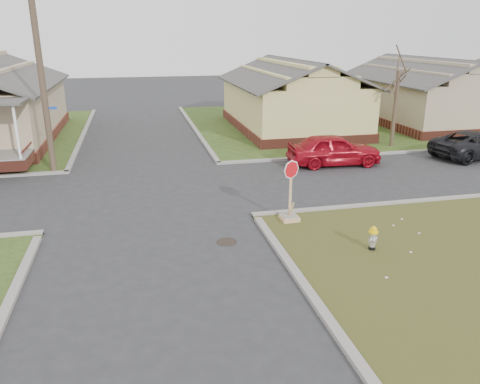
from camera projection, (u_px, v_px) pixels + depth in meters
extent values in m
plane|color=#2A2A2D|center=(155.00, 242.00, 14.62)|extent=(120.00, 120.00, 0.00)
cube|color=#2C4217|center=(433.00, 118.00, 35.84)|extent=(37.00, 19.00, 0.05)
cylinder|color=black|center=(227.00, 242.00, 14.62)|extent=(0.64, 0.64, 0.01)
cube|color=maroon|center=(290.00, 125.00, 31.85)|extent=(7.20, 11.20, 0.60)
cube|color=#EDDE8B|center=(291.00, 101.00, 31.34)|extent=(7.00, 11.00, 2.60)
cube|color=maroon|center=(421.00, 119.00, 33.95)|extent=(7.20, 11.20, 0.60)
cube|color=tan|center=(424.00, 97.00, 33.44)|extent=(7.00, 11.00, 2.60)
cylinder|color=#473729|center=(41.00, 74.00, 20.51)|extent=(0.28, 0.28, 9.00)
cylinder|color=#473729|center=(395.00, 109.00, 26.28)|extent=(0.22, 0.22, 4.20)
cylinder|color=black|center=(372.00, 248.00, 14.00)|extent=(0.21, 0.21, 0.09)
cylinder|color=silver|center=(373.00, 240.00, 13.92)|extent=(0.18, 0.18, 0.43)
sphere|color=silver|center=(373.00, 233.00, 13.85)|extent=(0.18, 0.18, 0.18)
cylinder|color=yellow|center=(373.00, 232.00, 13.84)|extent=(0.28, 0.28, 0.06)
cylinder|color=yellow|center=(374.00, 230.00, 13.82)|extent=(0.21, 0.21, 0.09)
sphere|color=yellow|center=(374.00, 228.00, 13.80)|extent=(0.14, 0.14, 0.14)
cube|color=tan|center=(289.00, 218.00, 16.19)|extent=(0.60, 0.60, 0.14)
cube|color=gray|center=(289.00, 216.00, 16.16)|extent=(0.48, 0.48, 0.04)
cube|color=tan|center=(290.00, 190.00, 15.86)|extent=(0.09, 0.04, 2.02)
cylinder|color=red|center=(292.00, 170.00, 15.59)|extent=(0.54, 0.24, 0.58)
cylinder|color=white|center=(291.00, 170.00, 15.60)|extent=(0.61, 0.27, 0.65)
imported|color=#9F0B18|center=(334.00, 150.00, 22.97)|extent=(4.66, 2.10, 1.55)
imported|color=black|center=(476.00, 144.00, 24.47)|extent=(5.30, 3.20, 1.38)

